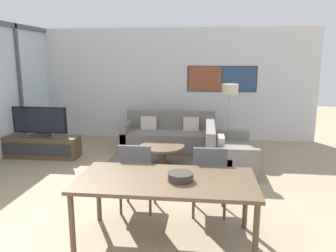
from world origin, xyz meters
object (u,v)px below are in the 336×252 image
Objects in this scene: tv_console at (42,147)px; sofa_side at (225,155)px; dining_chair_left at (137,175)px; dining_chair_centre at (209,178)px; coffee_table at (162,151)px; dining_table at (166,184)px; television at (40,122)px; floor_lamp at (230,94)px; sofa_main at (169,137)px; fruit_bowl at (181,176)px.

tv_console is 1.05× the size of sofa_side.
dining_chair_centre is at bearing -0.31° from dining_chair_left.
dining_table is at bearing -81.44° from coffee_table.
television is 1.35× the size of coffee_table.
sofa_side is 1.93m from dining_chair_centre.
dining_chair_left is at bearing -114.45° from floor_lamp.
tv_console reaches higher than coffee_table.
dining_table is (3.00, -2.94, 0.47)m from tv_console.
tv_console is 4.23m from dining_table.
sofa_side is 1.75× the size of coffee_table.
floor_lamp reaches higher than coffee_table.
coffee_table is at bearing -6.08° from television.
television is 3.37m from dining_chair_left.
dining_chair_left is (-1.28, -1.89, 0.25)m from sofa_side.
television is 3.84m from sofa_side.
dining_chair_centre reaches higher than sofa_main.
sofa_main is 7.46× the size of fruit_bowl.
dining_chair_left reaches higher than sofa_main.
tv_console is 0.54m from television.
floor_lamp is (0.77, 3.87, 0.48)m from fruit_bowl.
dining_chair_left is at bearing 123.91° from dining_table.
coffee_table is 2.16m from dining_chair_centre.
floor_lamp is at bearing -6.40° from sofa_side.
dining_chair_left reaches higher than sofa_side.
sofa_main is 1.38× the size of floor_lamp.
dining_table is (-0.79, -2.61, 0.42)m from sofa_side.
sofa_side is 1.60m from floor_lamp.
dining_chair_left is at bearing 130.38° from fruit_bowl.
sofa_main reaches higher than coffee_table.
fruit_bowl is at bearing -113.14° from dining_chair_centre.
tv_console is 4.17m from floor_lamp.
floor_lamp is (0.14, 1.22, 1.02)m from sofa_side.
floor_lamp is (1.33, -0.11, 1.02)m from sofa_main.
floor_lamp reaches higher than dining_chair_centre.
dining_chair_centre reaches higher than dining_table.
sofa_side is 0.77× the size of dining_table.
dining_table reaches higher than tv_console.
dining_table is (3.00, -2.95, -0.06)m from television.
coffee_table is 0.90× the size of dining_chair_left.
sofa_main is at bearing 21.04° from television.
tv_console is at bearing 84.91° from sofa_side.
dining_chair_left is at bearing -92.43° from coffee_table.
television reaches higher than fruit_bowl.
dining_table is 0.89m from dining_chair_left.
dining_chair_left reaches higher than tv_console.
sofa_main is at bearing 98.06° from fruit_bowl.
television is 0.59× the size of dining_table.
dining_chair_centre is (0.89, -1.95, 0.22)m from coffee_table.
dining_chair_left is 1.00× the size of dining_chair_centre.
sofa_side reaches higher than coffee_table.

